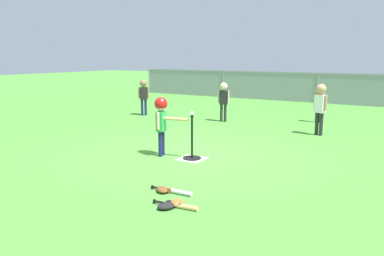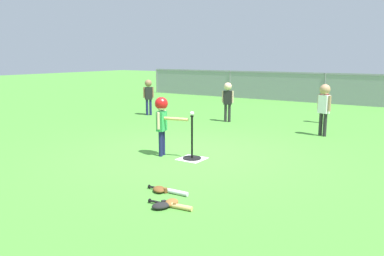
{
  "view_description": "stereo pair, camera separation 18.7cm",
  "coord_description": "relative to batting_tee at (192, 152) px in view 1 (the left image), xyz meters",
  "views": [
    {
      "loc": [
        3.58,
        -5.83,
        1.78
      ],
      "look_at": [
        0.18,
        -0.28,
        0.55
      ],
      "focal_mm": 35.95,
      "sensor_mm": 36.0,
      "label": 1
    },
    {
      "loc": [
        3.74,
        -5.73,
        1.78
      ],
      "look_at": [
        0.18,
        -0.28,
        0.55
      ],
      "focal_mm": 35.95,
      "sensor_mm": 36.0,
      "label": 2
    }
  ],
  "objects": [
    {
      "name": "ground_plane",
      "position": [
        -0.18,
        0.28,
        -0.13
      ],
      "size": [
        60.0,
        60.0,
        0.0
      ],
      "primitive_type": "plane",
      "color": "#478C33"
    },
    {
      "name": "home_plate",
      "position": [
        0.0,
        0.0,
        -0.13
      ],
      "size": [
        0.44,
        0.44,
        0.01
      ],
      "primitive_type": "cube",
      "color": "white",
      "rests_on": "ground_plane"
    },
    {
      "name": "batting_tee",
      "position": [
        0.0,
        0.0,
        0.0
      ],
      "size": [
        0.32,
        0.32,
        0.77
      ],
      "color": "black",
      "rests_on": "ground_plane"
    },
    {
      "name": "baseball_on_tee",
      "position": [
        0.0,
        0.0,
        0.68
      ],
      "size": [
        0.07,
        0.07,
        0.07
      ],
      "primitive_type": "sphere",
      "color": "white",
      "rests_on": "batting_tee"
    },
    {
      "name": "batter_child",
      "position": [
        -0.57,
        -0.1,
        0.63
      ],
      "size": [
        0.62,
        0.3,
        1.06
      ],
      "color": "#191E4C",
      "rests_on": "ground_plane"
    },
    {
      "name": "fielder_near_right",
      "position": [
        -1.29,
        3.74,
        0.56
      ],
      "size": [
        0.3,
        0.21,
        1.07
      ],
      "color": "#262626",
      "rests_on": "ground_plane"
    },
    {
      "name": "fielder_near_left",
      "position": [
        0.95,
        4.95,
        0.51
      ],
      "size": [
        0.29,
        0.2,
        0.99
      ],
      "color": "#262626",
      "rests_on": "ground_plane"
    },
    {
      "name": "fielder_deep_center",
      "position": [
        -3.85,
        3.49,
        0.56
      ],
      "size": [
        0.24,
        0.25,
        1.07
      ],
      "color": "#191E4C",
      "rests_on": "ground_plane"
    },
    {
      "name": "fielder_deep_left",
      "position": [
        1.38,
        3.25,
        0.62
      ],
      "size": [
        0.32,
        0.23,
        1.16
      ],
      "color": "#262626",
      "rests_on": "ground_plane"
    },
    {
      "name": "spare_bat_silver",
      "position": [
        0.74,
        -1.58,
        -0.1
      ],
      "size": [
        0.62,
        0.08,
        0.06
      ],
      "color": "silver",
      "rests_on": "ground_plane"
    },
    {
      "name": "spare_bat_wood",
      "position": [
        1.06,
        -1.96,
        -0.1
      ],
      "size": [
        0.59,
        0.12,
        0.06
      ],
      "color": "#DBB266",
      "rests_on": "ground_plane"
    },
    {
      "name": "glove_by_plate",
      "position": [
        0.91,
        -2.06,
        -0.09
      ],
      "size": [
        0.25,
        0.27,
        0.07
      ],
      "color": "black",
      "rests_on": "ground_plane"
    },
    {
      "name": "glove_near_bats",
      "position": [
        0.96,
        -1.91,
        -0.09
      ],
      "size": [
        0.22,
        0.25,
        0.07
      ],
      "color": "brown",
      "rests_on": "ground_plane"
    },
    {
      "name": "glove_tossed_aside",
      "position": [
        0.55,
        -1.62,
        -0.09
      ],
      "size": [
        0.27,
        0.26,
        0.07
      ],
      "color": "brown",
      "rests_on": "ground_plane"
    },
    {
      "name": "outfield_fence",
      "position": [
        -0.18,
        9.36,
        0.49
      ],
      "size": [
        16.06,
        0.06,
        1.15
      ],
      "color": "slate",
      "rests_on": "ground_plane"
    }
  ]
}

